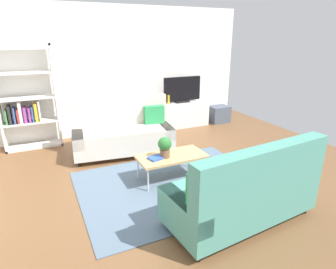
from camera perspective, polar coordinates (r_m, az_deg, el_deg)
name	(u,v)px	position (r m, az deg, el deg)	size (l,w,h in m)	color
ground_plane	(167,178)	(4.81, -0.18, -8.65)	(7.68, 7.68, 0.00)	brown
wall_far	(117,71)	(6.94, -10.22, 12.29)	(6.40, 0.12, 2.90)	white
area_rug	(174,184)	(4.60, 1.23, -9.91)	(2.90, 2.20, 0.01)	slate
couch_beige	(123,132)	(5.71, -8.92, 0.53)	(1.99, 1.08, 1.10)	beige
couch_green	(244,192)	(3.67, 14.89, -10.93)	(1.96, 1.00, 1.10)	teal
coffee_table	(172,157)	(4.61, 0.72, -4.49)	(1.10, 0.56, 0.42)	tan
tv_console	(181,114)	(7.40, 2.69, 4.06)	(1.40, 0.44, 0.64)	silver
tv	(182,90)	(7.24, 2.84, 8.86)	(1.00, 0.20, 0.64)	black
bookshelf	(27,102)	(6.47, -26.37, 5.83)	(1.10, 0.36, 2.10)	white
storage_trunk	(219,114)	(7.90, 10.12, 4.01)	(0.52, 0.40, 0.44)	#4C5666
potted_plant	(165,146)	(4.46, -0.65, -2.35)	(0.22, 0.22, 0.33)	brown
table_book_0	(156,158)	(4.48, -2.35, -4.65)	(0.24, 0.18, 0.03)	#3359B2
vase_0	(160,100)	(7.10, -1.62, 6.83)	(0.13, 0.13, 0.18)	#B24C4C
bottle_0	(168,99)	(7.10, 0.08, 6.99)	(0.06, 0.06, 0.22)	gold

